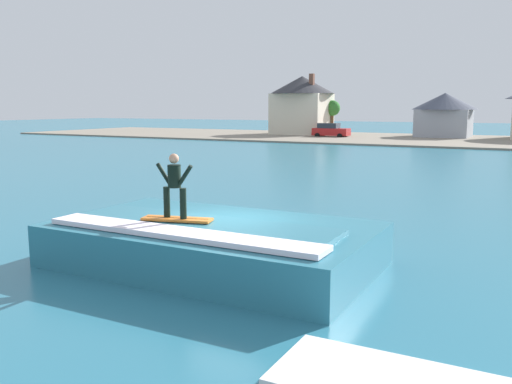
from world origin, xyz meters
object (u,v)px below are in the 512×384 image
wave_crest (213,243)px  house_with_chimney (302,102)px  surfboard (177,219)px  tree_tall_bare (332,109)px  house_small_cottage (444,113)px  car_near_shore (331,130)px  surfer (174,183)px

wave_crest → house_with_chimney: bearing=111.0°
surfboard → tree_tall_bare: size_ratio=0.38×
house_with_chimney → house_small_cottage: house_with_chimney is taller
surfboard → car_near_shore: size_ratio=0.39×
surfboard → house_small_cottage: bearing=93.1°
wave_crest → tree_tall_bare: 62.49m
wave_crest → surfer: size_ratio=4.98×
tree_tall_bare → car_near_shore: bearing=-71.6°
surfboard → house_with_chimney: bearing=110.3°
wave_crest → house_small_cottage: 60.16m
surfboard → car_near_shore: 56.73m
surfer → house_with_chimney: 62.29m
wave_crest → house_small_cottage: (-3.92, 59.98, 2.56)m
surfboard → house_with_chimney: (-21.57, 58.38, 3.28)m
surfboard → car_near_shore: (-15.94, 54.44, -0.26)m
car_near_shore → tree_tall_bare: size_ratio=0.96×
wave_crest → house_with_chimney: (-22.24, 57.83, 3.94)m
wave_crest → house_small_cottage: bearing=93.7°
surfboard → house_with_chimney: house_with_chimney is taller
car_near_shore → house_small_cottage: bearing=25.7°
wave_crest → surfboard: (-0.66, -0.56, 0.65)m
house_with_chimney → house_small_cottage: (18.32, 2.16, -1.38)m
house_small_cottage → tree_tall_bare: bearing=-178.5°
surfboard → tree_tall_bare: bearing=106.5°
wave_crest → car_near_shore: size_ratio=1.72×
house_with_chimney → tree_tall_bare: bearing=25.5°
surfer → tree_tall_bare: tree_tall_bare is taller
tree_tall_bare → house_with_chimney: bearing=-154.5°
wave_crest → surfboard: 1.09m
wave_crest → house_with_chimney: house_with_chimney is taller
tree_tall_bare → surfboard: bearing=-73.5°
house_small_cottage → surfer: bearing=-87.0°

